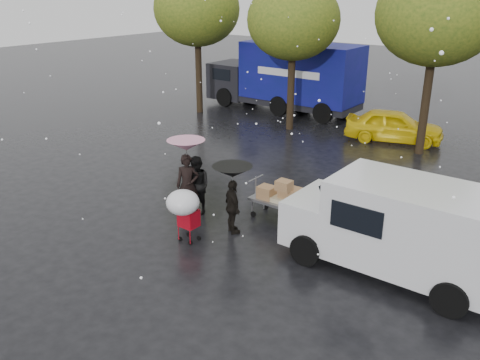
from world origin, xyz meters
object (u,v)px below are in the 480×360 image
Objects in this scene: person_pink at (188,185)px; yellow_taxi at (394,126)px; person_black at (233,207)px; blue_truck at (287,77)px; vendor_cart at (280,196)px; shopping_cart at (184,205)px; white_van at (400,226)px.

person_pink is 0.45× the size of yellow_taxi.
blue_truck is (-6.46, 12.80, 1.01)m from person_black.
blue_truck is (-4.73, 12.66, 0.86)m from person_pink.
shopping_cart reaches higher than vendor_cart.
person_pink is 13.54m from blue_truck.
shopping_cart is 0.18× the size of blue_truck.
shopping_cart is 12.02m from yellow_taxi.
vendor_cart is at bearing 164.92° from yellow_taxi.
vendor_cart is 0.38× the size of yellow_taxi.
person_pink is at bearing 152.49° from yellow_taxi.
blue_truck is (-7.01, 11.36, 1.03)m from vendor_cart.
person_pink is 1.19× the size of vendor_cart.
person_pink is 2.63m from vendor_cart.
white_van is (4.82, 1.92, 0.10)m from shopping_cart.
person_black reaches higher than yellow_taxi.
yellow_taxi is (-4.03, 10.07, -0.48)m from white_van.
blue_truck is (-5.85, 14.01, 0.69)m from shopping_cart.
person_pink is 5.97m from white_van.
person_black is at bearing -63.22° from blue_truck.
shopping_cart is (-1.15, -2.65, 0.34)m from vendor_cart.
yellow_taxi is (6.64, -2.03, -1.08)m from blue_truck.
white_van is (3.66, -0.73, 0.43)m from vendor_cart.
white_van reaches higher than shopping_cart.
blue_truck reaches higher than white_van.
white_van is 0.59× the size of blue_truck.
person_black is at bearing 161.73° from yellow_taxi.
yellow_taxi is (0.18, 10.78, -0.07)m from person_black.
blue_truck is at bearing -31.81° from person_black.
white_van is at bearing -11.28° from vendor_cart.
person_pink is at bearing -174.59° from white_van.
person_black reaches higher than shopping_cart.
person_black is 0.99× the size of vendor_cart.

